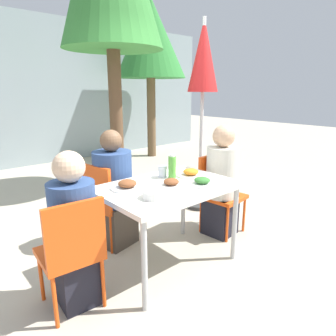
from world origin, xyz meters
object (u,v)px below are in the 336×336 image
Objects in this scene: chair_right at (217,188)px; bottle at (172,167)px; chair_left at (72,248)px; salad_bowl at (155,194)px; person_far at (113,193)px; tree_behind_left at (150,39)px; chair_far at (104,199)px; drinking_cup at (163,172)px; person_left at (75,234)px; person_right at (221,184)px; closed_umbrella at (203,66)px.

chair_right is 0.79m from bottle.
salad_bowl is at bearing -10.37° from chair_left.
tree_behind_left is at bearing 123.32° from person_far.
drinking_cup is at bearing 25.38° from chair_far.
chair_right is at bearing -117.92° from tree_behind_left.
drinking_cup is 4.74m from tree_behind_left.
person_right is at bearing 5.00° from person_left.
bottle is 0.11m from drinking_cup.
person_far is at bearing 122.93° from drinking_cup.
tree_behind_left reaches higher than chair_left.
bottle is (0.41, -0.55, 0.36)m from chair_far.
drinking_cup is (0.95, 0.15, 0.26)m from person_left.
person_far is 0.57m from drinking_cup.
chair_left is 5.63m from tree_behind_left.
chair_right is (1.69, 0.10, -0.05)m from person_left.
salad_bowl is at bearing 7.36° from person_right.
tree_behind_left is at bearing 52.12° from salad_bowl.
drinking_cup is (-1.11, -0.54, -1.01)m from closed_umbrella.
closed_umbrella is at bearing -126.39° from person_right.
person_far is 0.86m from salad_bowl.
chair_far is at bearing -34.77° from person_right.
chair_right is 0.71× the size of person_right.
drinking_cup is (-0.70, 0.14, 0.23)m from person_right.
salad_bowl is (-0.44, -0.30, -0.08)m from bottle.
person_left reaches higher than chair_left.
tree_behind_left is (2.63, 3.50, 1.81)m from drinking_cup.
chair_right is 0.72× the size of person_far.
chair_right is (1.75, 0.17, 0.00)m from chair_left.
person_right is 0.34× the size of tree_behind_left.
person_left is at bearing -170.87° from drinking_cup.
drinking_cup is (-0.04, 0.09, -0.05)m from bottle.
chair_right is 0.81m from drinking_cup.
tree_behind_left is at bearing 50.36° from chair_left.
person_far is 5.33× the size of bottle.
chair_right is at bearing 51.79° from chair_far.
person_far is (0.73, 0.66, 0.05)m from chair_left.
bottle is 1.16× the size of salad_bowl.
person_right reaches higher than chair_right.
tree_behind_left is (3.63, 3.73, 2.12)m from chair_left.
tree_behind_left is at bearing 54.23° from bottle.
person_left is 5.21× the size of bottle.
drinking_cup is at bearing 13.72° from person_left.
chair_right is at bearing 10.24° from chair_left.
person_right is 0.75m from drinking_cup.
chair_left reaches higher than salad_bowl.
person_left is 11.22× the size of drinking_cup.
closed_umbrella reaches higher than person_left.
person_left is 0.96× the size of person_right.
chair_far is 8.31× the size of drinking_cup.
chair_left is 0.69m from salad_bowl.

